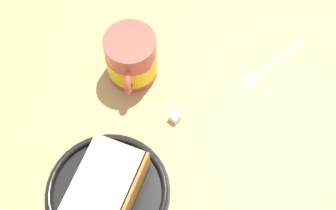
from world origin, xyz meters
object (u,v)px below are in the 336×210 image
(teaspoon, at_px, (261,72))
(tea_mug, at_px, (131,58))
(small_plate, at_px, (107,192))
(sugar_cube, at_px, (175,117))
(cake_slice, at_px, (106,187))

(teaspoon, bearing_deg, tea_mug, 120.21)
(small_plate, distance_m, sugar_cube, 0.15)
(teaspoon, height_order, sugar_cube, sugar_cube)
(cake_slice, bearing_deg, teaspoon, -18.52)
(cake_slice, xyz_separation_m, tea_mug, (0.18, 0.08, 0.00))
(cake_slice, height_order, sugar_cube, cake_slice)
(small_plate, distance_m, tea_mug, 0.20)
(tea_mug, relative_size, sugar_cube, 6.86)
(tea_mug, height_order, sugar_cube, tea_mug)
(small_plate, distance_m, teaspoon, 0.30)
(small_plate, relative_size, sugar_cube, 12.29)
(cake_slice, relative_size, teaspoon, 0.98)
(small_plate, xyz_separation_m, sugar_cube, (0.15, -0.02, -0.00))
(small_plate, bearing_deg, sugar_cube, -8.66)
(small_plate, bearing_deg, cake_slice, -80.36)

